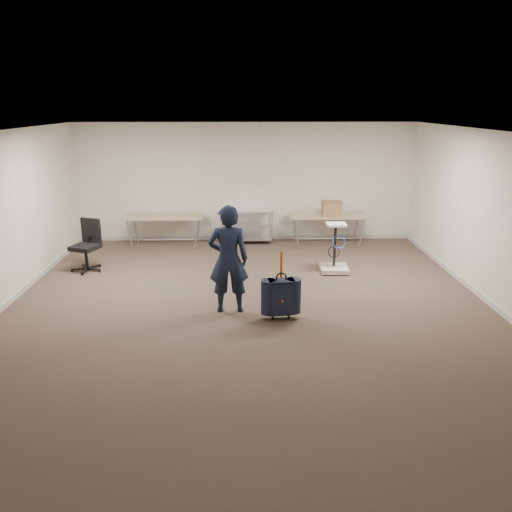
{
  "coord_description": "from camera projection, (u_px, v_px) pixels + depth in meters",
  "views": [
    {
      "loc": [
        -0.1,
        -7.37,
        3.22
      ],
      "look_at": [
        0.12,
        0.3,
        0.86
      ],
      "focal_mm": 35.0,
      "sensor_mm": 36.0,
      "label": 1
    }
  ],
  "objects": [
    {
      "name": "ground",
      "position": [
        249.0,
        313.0,
        7.99
      ],
      "size": [
        9.0,
        9.0,
        0.0
      ],
      "primitive_type": "plane",
      "color": "#403427",
      "rests_on": "ground"
    },
    {
      "name": "room_shell",
      "position": [
        248.0,
        280.0,
        9.3
      ],
      "size": [
        8.0,
        9.0,
        9.0
      ],
      "color": "silver",
      "rests_on": "ground"
    },
    {
      "name": "folding_table_left",
      "position": [
        164.0,
        218.0,
        11.52
      ],
      "size": [
        1.8,
        0.75,
        0.73
      ],
      "color": "#A08262",
      "rests_on": "ground"
    },
    {
      "name": "folding_table_right",
      "position": [
        328.0,
        217.0,
        11.62
      ],
      "size": [
        1.8,
        0.75,
        0.73
      ],
      "color": "#A08262",
      "rests_on": "ground"
    },
    {
      "name": "wire_shelf",
      "position": [
        246.0,
        225.0,
        11.88
      ],
      "size": [
        1.22,
        0.47,
        0.8
      ],
      "color": "white",
      "rests_on": "ground"
    },
    {
      "name": "person",
      "position": [
        228.0,
        259.0,
        7.82
      ],
      "size": [
        0.65,
        0.44,
        1.74
      ],
      "primitive_type": "imported",
      "rotation": [
        0.0,
        0.0,
        3.18
      ],
      "color": "black",
      "rests_on": "ground"
    },
    {
      "name": "suitcase",
      "position": [
        281.0,
        297.0,
        7.66
      ],
      "size": [
        0.42,
        0.27,
        1.09
      ],
      "color": "black",
      "rests_on": "ground"
    },
    {
      "name": "office_chair",
      "position": [
        87.0,
        255.0,
        9.95
      ],
      "size": [
        0.62,
        0.63,
        1.03
      ],
      "color": "black",
      "rests_on": "ground"
    },
    {
      "name": "equipment_cart",
      "position": [
        335.0,
        259.0,
        9.86
      ],
      "size": [
        0.56,
        0.56,
        0.99
      ],
      "color": "silver",
      "rests_on": "ground"
    },
    {
      "name": "cardboard_box",
      "position": [
        332.0,
        208.0,
        11.48
      ],
      "size": [
        0.45,
        0.34,
        0.33
      ],
      "primitive_type": "cube",
      "rotation": [
        0.0,
        0.0,
        -0.02
      ],
      "color": "#976746",
      "rests_on": "folding_table_right"
    }
  ]
}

